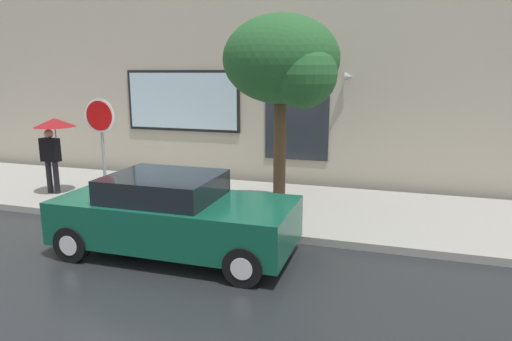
% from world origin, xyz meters
% --- Properties ---
extents(ground_plane, '(60.00, 60.00, 0.00)m').
position_xyz_m(ground_plane, '(0.00, 0.00, 0.00)').
color(ground_plane, black).
extents(sidewalk, '(20.00, 4.00, 0.15)m').
position_xyz_m(sidewalk, '(0.00, 3.00, 0.07)').
color(sidewalk, gray).
rests_on(sidewalk, ground).
extents(building_facade, '(20.00, 0.67, 7.00)m').
position_xyz_m(building_facade, '(-0.01, 5.50, 3.48)').
color(building_facade, '#B2A893').
rests_on(building_facade, ground).
extents(parked_car, '(4.24, 1.92, 1.45)m').
position_xyz_m(parked_car, '(1.03, -0.11, 0.72)').
color(parked_car, '#0F4C38').
rests_on(parked_car, ground).
extents(fire_hydrant, '(0.30, 0.44, 0.76)m').
position_xyz_m(fire_hydrant, '(0.34, 1.61, 0.52)').
color(fire_hydrant, red).
rests_on(fire_hydrant, sidewalk).
extents(pedestrian_with_umbrella, '(1.02, 1.02, 1.95)m').
position_xyz_m(pedestrian_with_umbrella, '(-3.51, 2.23, 1.71)').
color(pedestrian_with_umbrella, black).
rests_on(pedestrian_with_umbrella, sidewalk).
extents(street_tree, '(2.47, 2.10, 4.26)m').
position_xyz_m(street_tree, '(2.45, 2.32, 3.39)').
color(street_tree, '#4C3823').
rests_on(street_tree, sidewalk).
extents(stop_sign, '(0.76, 0.10, 2.50)m').
position_xyz_m(stop_sign, '(-1.59, 1.55, 1.92)').
color(stop_sign, gray).
rests_on(stop_sign, sidewalk).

